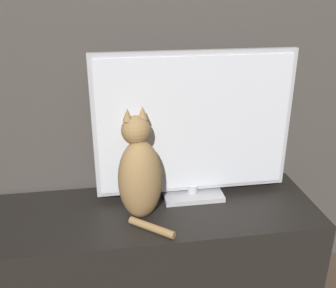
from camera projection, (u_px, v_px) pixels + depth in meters
tv_stand at (147, 264)px, 1.64m from camera, size 1.36×0.44×0.52m
tv at (194, 128)px, 1.53m from camera, size 0.78×0.15×0.60m
cat at (139, 174)px, 1.44m from camera, size 0.21×0.27×0.43m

